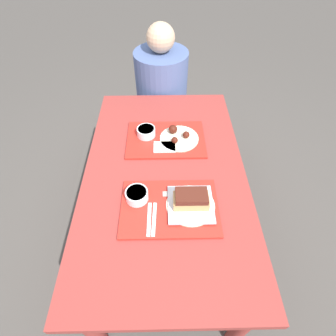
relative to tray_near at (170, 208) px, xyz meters
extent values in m
plane|color=#4C4742|center=(-0.02, 0.23, -0.73)|extent=(12.00, 12.00, 0.00)
cube|color=maroon|center=(-0.02, 0.23, -0.03)|extent=(0.84, 1.43, 0.04)
cylinder|color=maroon|center=(-0.38, -0.41, -0.39)|extent=(0.07, 0.07, 0.68)
cylinder|color=maroon|center=(0.34, -0.41, -0.39)|extent=(0.07, 0.07, 0.68)
cylinder|color=maroon|center=(-0.38, 0.86, -0.39)|extent=(0.07, 0.07, 0.68)
cylinder|color=maroon|center=(0.34, 0.86, -0.39)|extent=(0.07, 0.07, 0.68)
cube|color=maroon|center=(-0.02, 1.16, -0.28)|extent=(0.80, 0.28, 0.04)
cylinder|color=maroon|center=(-0.36, 1.16, -0.52)|extent=(0.06, 0.06, 0.43)
cylinder|color=maroon|center=(0.32, 1.16, -0.52)|extent=(0.06, 0.06, 0.43)
cube|color=red|center=(0.00, 0.00, 0.00)|extent=(0.45, 0.32, 0.01)
cube|color=red|center=(-0.01, 0.47, 0.00)|extent=(0.45, 0.32, 0.01)
cylinder|color=silver|center=(-0.15, 0.05, 0.03)|extent=(0.11, 0.11, 0.05)
cylinder|color=beige|center=(-0.15, 0.05, 0.05)|extent=(0.09, 0.09, 0.01)
cylinder|color=beige|center=(0.10, 0.00, 0.01)|extent=(0.23, 0.23, 0.01)
cube|color=silver|center=(0.10, 0.00, 0.02)|extent=(0.21, 0.21, 0.01)
cube|color=tan|center=(0.10, 0.00, 0.05)|extent=(0.16, 0.08, 0.05)
cube|color=#4C1E14|center=(0.10, 0.00, 0.08)|extent=(0.14, 0.09, 0.03)
cube|color=white|center=(-0.09, -0.06, 0.01)|extent=(0.02, 0.17, 0.00)
cube|color=white|center=(-0.07, -0.06, 0.01)|extent=(0.02, 0.17, 0.00)
cube|color=#A59E93|center=(-0.01, 0.07, 0.01)|extent=(0.04, 0.03, 0.01)
cylinder|color=silver|center=(-0.13, 0.50, 0.03)|extent=(0.11, 0.11, 0.05)
cylinder|color=beige|center=(-0.13, 0.50, 0.05)|extent=(0.09, 0.09, 0.01)
cylinder|color=beige|center=(0.07, 0.47, 0.01)|extent=(0.22, 0.22, 0.01)
sphere|color=#4C190F|center=(0.11, 0.47, 0.03)|extent=(0.04, 0.04, 0.04)
sphere|color=#4C190F|center=(0.03, 0.51, 0.04)|extent=(0.05, 0.05, 0.05)
sphere|color=#4C190F|center=(0.04, 0.43, 0.03)|extent=(0.04, 0.04, 0.04)
cube|color=white|center=(-0.02, 0.40, 0.01)|extent=(0.12, 0.09, 0.01)
cylinder|color=#4C6093|center=(-0.04, 1.16, -0.03)|extent=(0.40, 0.40, 0.47)
sphere|color=tan|center=(-0.04, 1.16, 0.30)|extent=(0.20, 0.20, 0.20)
camera|label=1|loc=(-0.02, -0.67, 1.02)|focal=28.00mm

